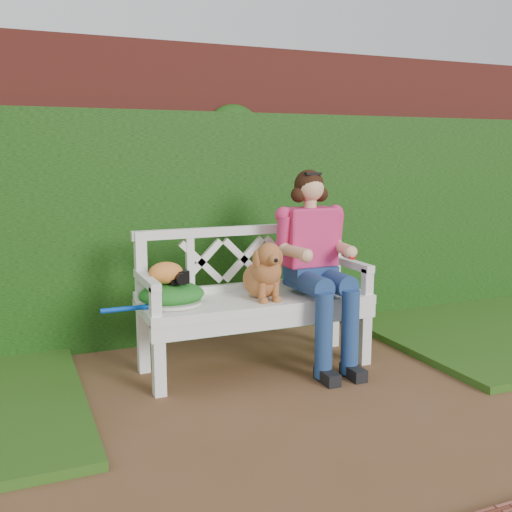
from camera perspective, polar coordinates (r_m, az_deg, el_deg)
name	(u,v)px	position (r m, az deg, el deg)	size (l,w,h in m)	color
ground	(316,421)	(3.31, 5.75, -15.33)	(60.00, 60.00, 0.00)	brown
brick_wall	(203,192)	(4.76, -5.04, 6.10)	(10.00, 0.30, 2.20)	maroon
ivy_hedge	(213,227)	(4.58, -4.15, 2.82)	(10.00, 0.18, 1.70)	#266416
garden_bench	(256,333)	(3.95, 0.00, -7.30)	(1.58, 0.60, 0.48)	white
seated_woman	(312,273)	(4.01, 5.35, -1.66)	(0.51, 0.69, 1.22)	#DA5258
dog	(263,269)	(3.81, 0.68, -1.28)	(0.25, 0.34, 0.38)	olive
tennis_racket	(170,304)	(3.68, -8.20, -4.59)	(0.64, 0.27, 0.03)	silver
green_bag	(172,294)	(3.72, -8.04, -3.57)	(0.41, 0.31, 0.14)	#1B951A
camera_item	(178,277)	(3.67, -7.43, -1.98)	(0.12, 0.09, 0.08)	black
baseball_glove	(166,273)	(3.67, -8.59, -1.59)	(0.21, 0.16, 0.13)	orange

